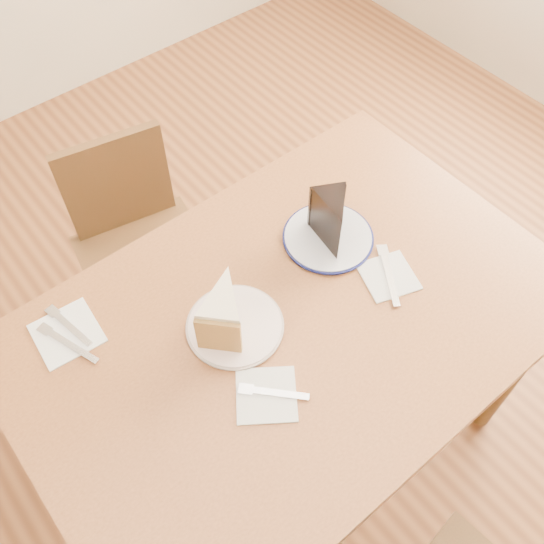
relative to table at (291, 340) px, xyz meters
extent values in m
plane|color=#4B2714|center=(0.00, 0.00, -0.65)|extent=(4.00, 4.00, 0.00)
cube|color=#5A3018|center=(0.00, 0.00, 0.08)|extent=(1.20, 0.80, 0.04)
cylinder|color=#321F0F|center=(0.54, -0.34, -0.30)|extent=(0.06, 0.06, 0.71)
cylinder|color=#321F0F|center=(-0.54, 0.34, -0.30)|extent=(0.06, 0.06, 0.71)
cylinder|color=#321F0F|center=(0.54, 0.34, -0.30)|extent=(0.06, 0.06, 0.71)
cube|color=#392211|center=(-0.07, 0.59, -0.25)|extent=(0.44, 0.44, 0.04)
cylinder|color=#392211|center=(0.12, 0.71, -0.46)|extent=(0.03, 0.03, 0.38)
cylinder|color=#392211|center=(-0.19, 0.77, -0.46)|extent=(0.03, 0.03, 0.38)
cylinder|color=#392211|center=(0.05, 0.40, -0.46)|extent=(0.03, 0.03, 0.38)
cylinder|color=#392211|center=(-0.26, 0.46, -0.46)|extent=(0.03, 0.03, 0.38)
cube|color=#392211|center=(-0.04, 0.75, -0.06)|extent=(0.32, 0.09, 0.34)
cylinder|color=white|center=(-0.11, 0.06, 0.10)|extent=(0.20, 0.20, 0.01)
cylinder|color=silver|center=(0.21, 0.11, 0.10)|extent=(0.21, 0.21, 0.01)
cube|color=white|center=(-0.16, -0.11, 0.10)|extent=(0.17, 0.17, 0.00)
cube|color=white|center=(0.24, -0.05, 0.10)|extent=(0.15, 0.15, 0.00)
cube|color=white|center=(-0.40, 0.27, 0.10)|extent=(0.14, 0.14, 0.00)
cube|color=silver|center=(-0.14, -0.11, 0.10)|extent=(0.11, 0.11, 0.00)
cube|color=silver|center=(0.24, -0.06, 0.10)|extent=(0.11, 0.15, 0.00)
cube|color=silver|center=(-0.39, 0.28, 0.10)|extent=(0.04, 0.14, 0.00)
cube|color=silver|center=(-0.41, 0.25, 0.10)|extent=(0.07, 0.16, 0.00)
camera|label=1|loc=(-0.47, -0.50, 1.23)|focal=40.00mm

